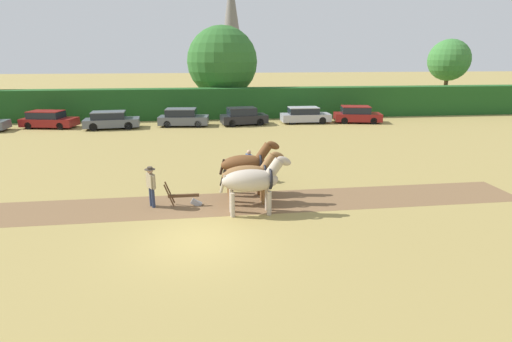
{
  "coord_description": "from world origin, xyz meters",
  "views": [
    {
      "loc": [
        0.55,
        -12.56,
        6.12
      ],
      "look_at": [
        2.5,
        4.26,
        1.1
      ],
      "focal_mm": 28.0,
      "sensor_mm": 36.0,
      "label": 1
    }
  ],
  "objects": [
    {
      "name": "farmer_beside_team",
      "position": [
        2.39,
        6.33,
        0.9
      ],
      "size": [
        0.32,
        0.62,
        1.56
      ],
      "rotation": [
        0.0,
        0.0,
        0.27
      ],
      "color": "#38332D",
      "rests_on": "ground"
    },
    {
      "name": "hedgerow",
      "position": [
        0.0,
        26.46,
        1.45
      ],
      "size": [
        79.53,
        1.88,
        2.9
      ],
      "primitive_type": "cube",
      "color": "#1E511E",
      "rests_on": "ground"
    },
    {
      "name": "parked_car_right",
      "position": [
        9.12,
        22.84,
        0.69
      ],
      "size": [
        4.42,
        1.74,
        1.44
      ],
      "rotation": [
        0.0,
        0.0,
        -0.0
      ],
      "color": "#A8A8B2",
      "rests_on": "ground"
    },
    {
      "name": "parked_car_far_right",
      "position": [
        13.88,
        22.47,
        0.72
      ],
      "size": [
        4.42,
        2.55,
        1.5
      ],
      "rotation": [
        0.0,
        0.0,
        -0.18
      ],
      "color": "maroon",
      "rests_on": "ground"
    },
    {
      "name": "draft_horse_trail_left",
      "position": [
        2.1,
        4.44,
        1.38
      ],
      "size": [
        2.76,
        0.91,
        2.47
      ],
      "rotation": [
        0.0,
        0.0,
        0.02
      ],
      "color": "brown",
      "rests_on": "ground"
    },
    {
      "name": "draft_horse_lead_left",
      "position": [
        2.13,
        2.09,
        1.37
      ],
      "size": [
        2.86,
        0.96,
        2.38
      ],
      "rotation": [
        0.0,
        0.0,
        0.02
      ],
      "color": "#B2A38E",
      "rests_on": "ground"
    },
    {
      "name": "farmer_at_plow",
      "position": [
        -1.93,
        3.27,
        1.0
      ],
      "size": [
        0.43,
        0.58,
        1.71
      ],
      "rotation": [
        0.0,
        0.0,
        0.54
      ],
      "color": "#28334C",
      "rests_on": "ground"
    },
    {
      "name": "parked_car_center_right",
      "position": [
        3.48,
        22.49,
        0.73
      ],
      "size": [
        4.25,
        2.43,
        1.53
      ],
      "rotation": [
        0.0,
        0.0,
        0.16
      ],
      "color": "black",
      "rests_on": "ground"
    },
    {
      "name": "tree_center",
      "position": [
        27.76,
        31.59,
        5.33
      ],
      "size": [
        4.63,
        4.63,
        7.68
      ],
      "color": "#4C3823",
      "rests_on": "ground"
    },
    {
      "name": "parked_car_center_left",
      "position": [
        -7.72,
        21.93,
        0.7
      ],
      "size": [
        4.6,
        2.26,
        1.45
      ],
      "rotation": [
        0.0,
        0.0,
        0.1
      ],
      "color": "#565B66",
      "rests_on": "ground"
    },
    {
      "name": "ground_plane",
      "position": [
        0.0,
        0.0,
        0.0
      ],
      "size": [
        240.0,
        240.0,
        0.0
      ],
      "primitive_type": "plane",
      "color": "#998447"
    },
    {
      "name": "church_spire",
      "position": [
        4.89,
        62.83,
        10.44
      ],
      "size": [
        3.07,
        3.07,
        19.95
      ],
      "color": "gray",
      "rests_on": "ground"
    },
    {
      "name": "parked_car_left",
      "position": [
        -13.09,
        22.93,
        0.69
      ],
      "size": [
        4.68,
        2.62,
        1.44
      ],
      "rotation": [
        0.0,
        0.0,
        -0.18
      ],
      "color": "maroon",
      "rests_on": "ground"
    },
    {
      "name": "parked_car_center",
      "position": [
        -1.79,
        22.47,
        0.73
      ],
      "size": [
        4.37,
        2.11,
        1.52
      ],
      "rotation": [
        0.0,
        0.0,
        -0.08
      ],
      "color": "#565B66",
      "rests_on": "ground"
    },
    {
      "name": "plowed_furrow_strip",
      "position": [
        -3.13,
        3.18,
        0.0
      ],
      "size": [
        34.21,
        3.24,
        0.01
      ],
      "primitive_type": "cube",
      "rotation": [
        0.0,
        0.0,
        0.02
      ],
      "color": "brown",
      "rests_on": "ground"
    },
    {
      "name": "tree_center_left",
      "position": [
        2.0,
        29.92,
        5.25
      ],
      "size": [
        7.19,
        7.19,
        8.85
      ],
      "color": "brown",
      "rests_on": "ground"
    },
    {
      "name": "draft_horse_lead_right",
      "position": [
        2.12,
        3.26,
        1.25
      ],
      "size": [
        2.79,
        0.88,
        2.28
      ],
      "rotation": [
        0.0,
        0.0,
        0.02
      ],
      "color": "brown",
      "rests_on": "ground"
    },
    {
      "name": "plow",
      "position": [
        -0.52,
        3.22,
        0.31
      ],
      "size": [
        1.53,
        0.47,
        1.13
      ],
      "rotation": [
        0.0,
        0.0,
        0.02
      ],
      "color": "#4C331E",
      "rests_on": "ground"
    }
  ]
}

